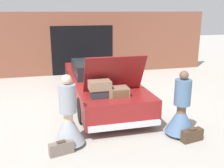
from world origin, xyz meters
TOP-DOWN VIEW (x-y plane):
  - ground_plane at (0.00, 0.00)m, footprint 40.00×40.00m
  - garage_wall_back at (0.00, 3.96)m, footprint 12.00×0.14m
  - car at (-0.00, -0.01)m, footprint 1.88×5.33m
  - person_left at (-1.29, -2.72)m, footprint 0.68×0.68m
  - person_right at (1.29, -2.87)m, footprint 0.72×0.72m
  - suitcase_beside_left_person at (-1.49, -3.06)m, footprint 0.52×0.26m
  - suitcase_beside_right_person at (1.40, -3.22)m, footprint 0.54×0.26m

SIDE VIEW (x-z plane):
  - ground_plane at x=0.00m, z-range 0.00..0.00m
  - suitcase_beside_left_person at x=-1.49m, z-range -0.01..0.28m
  - suitcase_beside_right_person at x=1.40m, z-range -0.01..0.30m
  - person_right at x=1.29m, z-range -0.23..1.33m
  - person_left at x=-1.29m, z-range -0.24..1.36m
  - car at x=0.00m, z-range -0.31..1.47m
  - garage_wall_back at x=0.00m, z-range -0.01..2.79m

